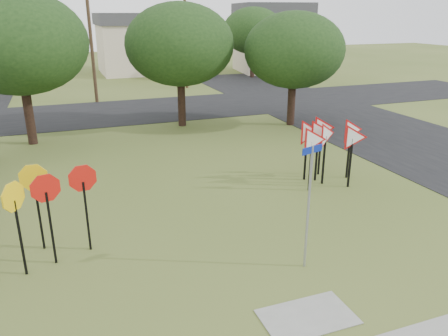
# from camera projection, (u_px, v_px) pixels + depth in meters

# --- Properties ---
(ground) EXTENTS (140.00, 140.00, 0.00)m
(ground) POSITION_uv_depth(u_px,v_px,m) (260.00, 261.00, 11.50)
(ground) COLOR #43551F
(street_right) EXTENTS (8.00, 50.00, 0.02)m
(street_right) POSITION_uv_depth(u_px,v_px,m) (380.00, 130.00, 24.28)
(street_right) COLOR black
(street_right) RESTS_ON ground
(street_far) EXTENTS (60.00, 8.00, 0.02)m
(street_far) POSITION_uv_depth(u_px,v_px,m) (134.00, 111.00, 29.15)
(street_far) COLOR black
(street_far) RESTS_ON ground
(curb_pad) EXTENTS (2.00, 1.20, 0.02)m
(curb_pad) POSITION_uv_depth(u_px,v_px,m) (307.00, 317.00, 9.38)
(curb_pad) COLOR gray
(curb_pad) RESTS_ON ground
(street_name_sign) EXTENTS (0.65, 0.22, 3.24)m
(street_name_sign) POSITION_uv_depth(u_px,v_px,m) (309.00, 201.00, 10.66)
(street_name_sign) COLOR #96989E
(street_name_sign) RESTS_ON ground
(stop_sign_cluster) EXTENTS (2.22, 1.56, 2.49)m
(stop_sign_cluster) POSITION_uv_depth(u_px,v_px,m) (46.00, 194.00, 11.04)
(stop_sign_cluster) COLOR black
(stop_sign_cluster) RESTS_ON ground
(yield_sign_cluster) EXTENTS (3.17, 1.86, 2.47)m
(yield_sign_cluster) POSITION_uv_depth(u_px,v_px,m) (327.00, 136.00, 16.33)
(yield_sign_cluster) COLOR black
(yield_sign_cluster) RESTS_ON ground
(far_pole_a) EXTENTS (1.40, 0.24, 9.00)m
(far_pole_a) POSITION_uv_depth(u_px,v_px,m) (91.00, 37.00, 30.48)
(far_pole_a) COLOR #483521
(far_pole_a) RESTS_ON ground
(far_pole_b) EXTENTS (1.40, 0.24, 8.50)m
(far_pole_b) POSITION_uv_depth(u_px,v_px,m) (186.00, 36.00, 36.73)
(far_pole_b) COLOR #483521
(far_pole_b) RESTS_ON ground
(house_mid) EXTENTS (8.40, 8.40, 6.20)m
(house_mid) POSITION_uv_depth(u_px,v_px,m) (138.00, 43.00, 47.06)
(house_mid) COLOR beige
(house_mid) RESTS_ON ground
(house_right) EXTENTS (8.30, 8.30, 7.20)m
(house_right) POSITION_uv_depth(u_px,v_px,m) (271.00, 37.00, 47.99)
(house_right) COLOR beige
(house_right) RESTS_ON ground
(tree_near_left) EXTENTS (6.40, 6.40, 7.27)m
(tree_near_left) POSITION_uv_depth(u_px,v_px,m) (18.00, 43.00, 20.25)
(tree_near_left) COLOR black
(tree_near_left) RESTS_ON ground
(tree_near_mid) EXTENTS (6.00, 6.00, 6.80)m
(tree_near_mid) POSITION_uv_depth(u_px,v_px,m) (180.00, 45.00, 23.88)
(tree_near_mid) COLOR black
(tree_near_mid) RESTS_ON ground
(tree_near_right) EXTENTS (5.60, 5.60, 6.33)m
(tree_near_right) POSITION_uv_depth(u_px,v_px,m) (294.00, 50.00, 24.20)
(tree_near_right) COLOR black
(tree_near_right) RESTS_ON ground
(tree_far_right) EXTENTS (6.00, 6.00, 6.80)m
(tree_far_right) POSITION_uv_depth(u_px,v_px,m) (253.00, 31.00, 42.84)
(tree_far_right) COLOR black
(tree_far_right) RESTS_ON ground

